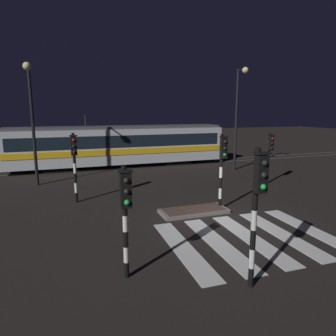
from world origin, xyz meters
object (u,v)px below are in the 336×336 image
(traffic_light_corner_far_right, at_px, (270,151))
(tram, at_px, (119,145))
(traffic_light_median_centre, at_px, (222,161))
(traffic_light_kerb_mid_left, at_px, (257,199))
(traffic_light_corner_far_left, at_px, (74,157))
(street_lamp_trackside_left, at_px, (31,110))
(traffic_light_corner_near_left, at_px, (126,207))
(street_lamp_trackside_right, at_px, (239,107))

(traffic_light_corner_far_right, height_order, tram, tram)
(traffic_light_median_centre, bearing_deg, traffic_light_kerb_mid_left, -112.28)
(traffic_light_corner_far_left, height_order, traffic_light_corner_far_right, traffic_light_corner_far_left)
(traffic_light_corner_far_left, xyz_separation_m, street_lamp_trackside_left, (-2.01, 4.32, 2.22))
(traffic_light_kerb_mid_left, height_order, traffic_light_corner_near_left, traffic_light_kerb_mid_left)
(tram, bearing_deg, traffic_light_corner_far_right, -50.19)
(traffic_light_kerb_mid_left, distance_m, traffic_light_corner_far_right, 11.95)
(traffic_light_kerb_mid_left, height_order, street_lamp_trackside_right, street_lamp_trackside_right)
(traffic_light_corner_far_right, bearing_deg, traffic_light_corner_far_left, -179.56)
(traffic_light_kerb_mid_left, xyz_separation_m, traffic_light_corner_far_left, (-3.72, 9.13, -0.11))
(traffic_light_corner_far_right, bearing_deg, street_lamp_trackside_right, 83.32)
(traffic_light_corner_far_right, bearing_deg, traffic_light_median_centre, -146.81)
(street_lamp_trackside_left, bearing_deg, traffic_light_median_centre, -43.39)
(street_lamp_trackside_left, bearing_deg, traffic_light_corner_far_left, -65.12)
(traffic_light_kerb_mid_left, bearing_deg, traffic_light_corner_near_left, 152.47)
(traffic_light_corner_near_left, xyz_separation_m, tram, (3.06, 16.62, -0.27))
(traffic_light_kerb_mid_left, height_order, traffic_light_median_centre, traffic_light_kerb_mid_left)
(traffic_light_median_centre, height_order, tram, tram)
(traffic_light_corner_far_left, bearing_deg, traffic_light_corner_near_left, -83.75)
(traffic_light_corner_near_left, distance_m, street_lamp_trackside_left, 12.52)
(traffic_light_kerb_mid_left, relative_size, traffic_light_corner_far_right, 1.14)
(traffic_light_median_centre, relative_size, street_lamp_trackside_left, 0.49)
(tram, bearing_deg, street_lamp_trackside_left, -141.65)
(traffic_light_corner_far_right, relative_size, street_lamp_trackside_right, 0.42)
(traffic_light_kerb_mid_left, xyz_separation_m, street_lamp_trackside_right, (8.12, 13.62, 2.33))
(traffic_light_corner_far_right, bearing_deg, tram, 129.81)
(traffic_light_kerb_mid_left, bearing_deg, street_lamp_trackside_right, 59.20)
(traffic_light_kerb_mid_left, distance_m, traffic_light_corner_far_left, 9.86)
(traffic_light_corner_near_left, relative_size, street_lamp_trackside_left, 0.44)
(traffic_light_corner_far_left, xyz_separation_m, traffic_light_corner_far_right, (11.32, 0.09, -0.19))
(traffic_light_corner_near_left, bearing_deg, traffic_light_kerb_mid_left, -27.53)
(traffic_light_corner_far_left, xyz_separation_m, tram, (3.90, 9.00, -0.49))
(traffic_light_corner_far_left, bearing_deg, traffic_light_median_centre, -28.67)
(street_lamp_trackside_right, distance_m, tram, 9.59)
(traffic_light_median_centre, distance_m, street_lamp_trackside_right, 10.00)
(street_lamp_trackside_right, bearing_deg, tram, 150.44)
(traffic_light_kerb_mid_left, relative_size, street_lamp_trackside_right, 0.48)
(street_lamp_trackside_right, height_order, tram, street_lamp_trackside_right)
(traffic_light_kerb_mid_left, bearing_deg, tram, 89.44)
(traffic_light_kerb_mid_left, relative_size, traffic_light_corner_far_left, 1.05)
(traffic_light_corner_far_left, distance_m, tram, 9.82)
(traffic_light_corner_far_left, relative_size, traffic_light_corner_near_left, 1.11)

